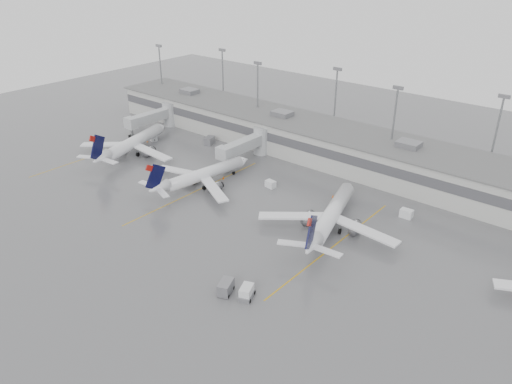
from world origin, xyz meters
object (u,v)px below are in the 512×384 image
Objects in this scene: jet_mid_left at (200,175)px; baggage_tug at (247,293)px; jet_far_left at (131,143)px; jet_mid_right at (330,216)px.

jet_mid_left is 7.72× the size of baggage_tug.
jet_far_left reaches higher than baggage_tug.
jet_mid_right is at bearing 70.69° from baggage_tug.
jet_mid_right reaches higher than jet_mid_left.
jet_mid_left reaches higher than baggage_tug.
jet_mid_right reaches higher than baggage_tug.
jet_far_left reaches higher than jet_mid_left.
jet_mid_left is 40.62m from baggage_tug.
jet_far_left is 65.53m from baggage_tug.
jet_mid_right is 25.35m from baggage_tug.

